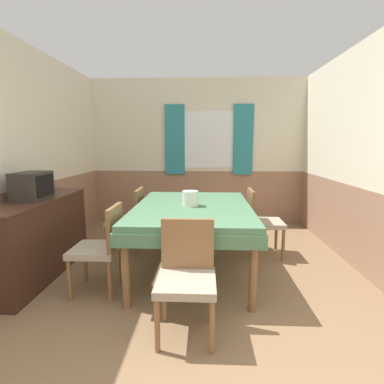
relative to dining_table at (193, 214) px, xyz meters
name	(u,v)px	position (x,y,z in m)	size (l,w,h in m)	color
wall_back	(198,151)	(0.00, 2.24, 0.65)	(4.23, 0.10, 2.60)	silver
wall_left	(24,157)	(-1.96, 0.11, 0.63)	(0.05, 4.62, 2.60)	silver
wall_right	(368,157)	(1.92, 0.11, 0.63)	(0.05, 4.62, 2.60)	silver
dining_table	(193,214)	(0.00, 0.00, 0.00)	(1.30, 1.85, 0.77)	#4C7A56
chair_left_near	(102,245)	(-0.86, -0.54, -0.19)	(0.44, 0.44, 0.86)	brown
chair_left_far	(130,218)	(-0.86, 0.54, -0.19)	(0.44, 0.44, 0.86)	brown
chair_head_near	(187,273)	(0.00, -1.13, -0.19)	(0.44, 0.44, 0.86)	brown
chair_right_far	(261,219)	(0.86, 0.54, -0.19)	(0.44, 0.44, 0.86)	brown
sideboard	(37,237)	(-1.69, -0.21, -0.23)	(0.46, 1.58, 0.87)	#3D2319
tv	(32,186)	(-1.67, -0.26, 0.35)	(0.29, 0.39, 0.29)	#2D2823
vase	(190,198)	(-0.03, -0.04, 0.18)	(0.18, 0.18, 0.17)	silver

